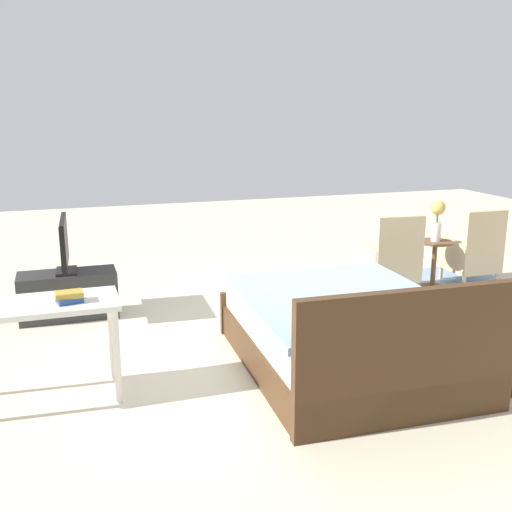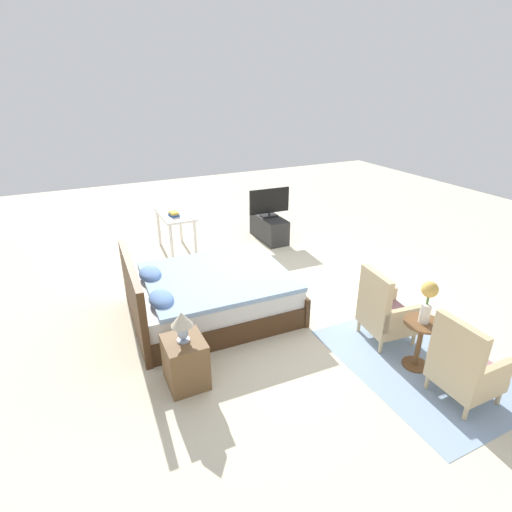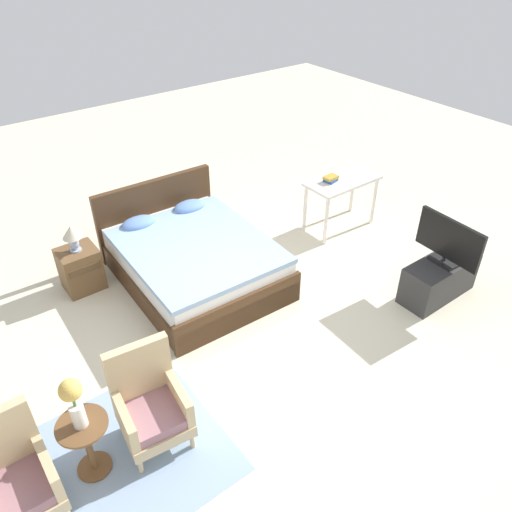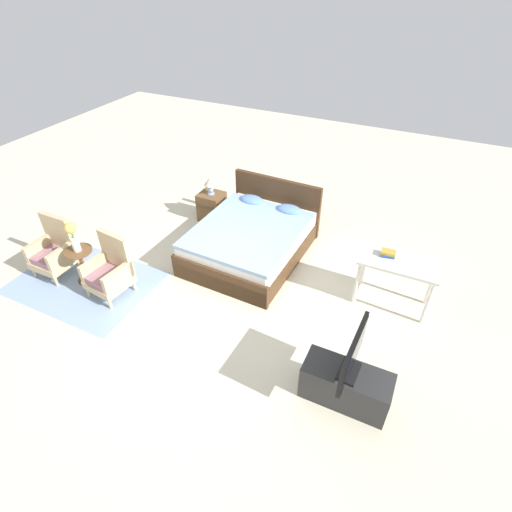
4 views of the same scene
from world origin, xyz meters
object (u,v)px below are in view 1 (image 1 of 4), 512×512
(bed, at_px, (347,334))
(book_stack, at_px, (69,297))
(armchair_by_window_right, at_px, (393,261))
(vanity_desk, at_px, (45,317))
(side_table, at_px, (434,259))
(armchair_by_window_left, at_px, (473,253))
(tv_flatscreen, at_px, (64,245))
(flower_vase, at_px, (437,216))
(tv_stand, at_px, (69,295))

(bed, height_order, book_stack, bed)
(armchair_by_window_right, bearing_deg, book_stack, 23.82)
(vanity_desk, bearing_deg, armchair_by_window_right, -157.96)
(armchair_by_window_right, distance_m, side_table, 0.56)
(armchair_by_window_left, distance_m, tv_flatscreen, 4.69)
(armchair_by_window_left, height_order, side_table, armchair_by_window_left)
(side_table, relative_size, flower_vase, 1.20)
(armchair_by_window_left, relative_size, flower_vase, 1.93)
(armchair_by_window_right, distance_m, book_stack, 3.91)
(side_table, distance_m, book_stack, 4.42)
(bed, bearing_deg, tv_stand, -43.31)
(flower_vase, bearing_deg, armchair_by_window_left, -179.96)
(armchair_by_window_left, height_order, armchair_by_window_right, same)
(side_table, bearing_deg, book_stack, 20.89)
(tv_stand, bearing_deg, vanity_desk, 84.47)
(tv_flatscreen, bearing_deg, side_table, 175.88)
(side_table, relative_size, tv_stand, 0.60)
(bed, relative_size, tv_flatscreen, 2.60)
(armchair_by_window_right, relative_size, side_table, 1.60)
(armchair_by_window_right, bearing_deg, tv_stand, -4.75)
(flower_vase, xyz_separation_m, book_stack, (4.11, 1.57, -0.08))
(armchair_by_window_right, xyz_separation_m, book_stack, (3.55, 1.57, 0.41))
(book_stack, bearing_deg, flower_vase, -159.11)
(armchair_by_window_right, relative_size, tv_stand, 0.96)
(side_table, xyz_separation_m, tv_flatscreen, (4.11, -0.30, 0.40))
(vanity_desk, bearing_deg, flower_vase, -160.60)
(bed, relative_size, armchair_by_window_right, 2.30)
(tv_stand, height_order, book_stack, book_stack)
(armchair_by_window_right, bearing_deg, side_table, 179.92)
(vanity_desk, distance_m, book_stack, 0.24)
(flower_vase, height_order, vanity_desk, flower_vase)
(armchair_by_window_left, bearing_deg, book_stack, 18.62)
(bed, bearing_deg, side_table, -139.35)
(tv_stand, bearing_deg, armchair_by_window_right, 175.25)
(bed, bearing_deg, book_stack, -3.72)
(tv_stand, xyz_separation_m, book_stack, (-0.00, 1.86, 0.55))
(book_stack, bearing_deg, armchair_by_window_left, -161.38)
(side_table, xyz_separation_m, tv_stand, (4.11, -0.30, -0.12))
(bed, height_order, armchair_by_window_left, bed)
(vanity_desk, relative_size, book_stack, 5.27)
(bed, xyz_separation_m, book_stack, (2.12, -0.14, 0.49))
(tv_flatscreen, height_order, vanity_desk, tv_flatscreen)
(side_table, height_order, tv_stand, side_table)
(armchair_by_window_right, relative_size, tv_flatscreen, 1.13)
(book_stack, bearing_deg, armchair_by_window_right, -156.18)
(side_table, distance_m, flower_vase, 0.51)
(tv_stand, relative_size, book_stack, 4.86)
(bed, distance_m, flower_vase, 2.68)
(flower_vase, bearing_deg, vanity_desk, 19.40)
(armchair_by_window_left, bearing_deg, tv_stand, -3.63)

